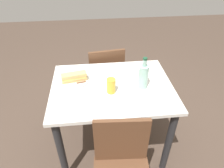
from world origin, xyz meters
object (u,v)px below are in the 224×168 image
(chair_far, at_px, (122,167))
(baguette_sandwich_near, at_px, (74,77))
(dining_table, at_px, (112,98))
(knife_near, at_px, (77,83))
(plate_near, at_px, (75,81))
(beer_glass, at_px, (111,86))
(olive_bowl, at_px, (136,69))
(water_bottle, at_px, (143,76))
(chair_near, at_px, (106,75))

(chair_far, relative_size, baguette_sandwich_near, 3.86)
(dining_table, relative_size, knife_near, 5.73)
(dining_table, height_order, plate_near, plate_near)
(beer_glass, relative_size, olive_bowl, 1.18)
(baguette_sandwich_near, distance_m, knife_near, 0.06)
(dining_table, distance_m, water_bottle, 0.35)
(olive_bowl, bearing_deg, dining_table, 40.98)
(olive_bowl, bearing_deg, chair_near, -54.00)
(chair_near, bearing_deg, baguette_sandwich_near, 57.40)
(dining_table, bearing_deg, water_bottle, 170.54)
(water_bottle, bearing_deg, baguette_sandwich_near, -13.87)
(plate_near, bearing_deg, dining_table, 162.75)
(knife_near, relative_size, water_bottle, 0.64)
(chair_far, xyz_separation_m, beer_glass, (0.02, -0.50, 0.34))
(plate_near, bearing_deg, beer_glass, 149.52)
(baguette_sandwich_near, height_order, olive_bowl, baguette_sandwich_near)
(plate_near, height_order, baguette_sandwich_near, baguette_sandwich_near)
(plate_near, height_order, olive_bowl, olive_bowl)
(chair_far, distance_m, beer_glass, 0.61)
(baguette_sandwich_near, xyz_separation_m, beer_glass, (-0.30, 0.18, 0.01))
(baguette_sandwich_near, xyz_separation_m, olive_bowl, (-0.57, -0.12, -0.03))
(knife_near, distance_m, beer_glass, 0.31)
(olive_bowl, bearing_deg, baguette_sandwich_near, 12.10)
(baguette_sandwich_near, bearing_deg, plate_near, 0.00)
(plate_near, xyz_separation_m, beer_glass, (-0.30, 0.18, 0.05))
(baguette_sandwich_near, xyz_separation_m, knife_near, (-0.02, 0.05, -0.03))
(chair_near, height_order, olive_bowl, chair_near)
(chair_far, bearing_deg, dining_table, -89.43)
(chair_far, bearing_deg, plate_near, -64.60)
(knife_near, distance_m, water_bottle, 0.56)
(plate_near, height_order, beer_glass, beer_glass)
(chair_far, relative_size, beer_glass, 6.88)
(baguette_sandwich_near, distance_m, water_bottle, 0.59)
(dining_table, bearing_deg, chair_far, 90.57)
(dining_table, xyz_separation_m, baguette_sandwich_near, (0.32, -0.10, 0.18))
(chair_far, xyz_separation_m, chair_near, (0.01, -1.16, 0.00))
(knife_near, bearing_deg, plate_near, -67.71)
(dining_table, distance_m, olive_bowl, 0.37)
(baguette_sandwich_near, bearing_deg, knife_near, 112.29)
(dining_table, xyz_separation_m, plate_near, (0.32, -0.10, 0.14))
(olive_bowl, bearing_deg, chair_far, 72.79)
(beer_glass, bearing_deg, knife_near, -24.15)
(baguette_sandwich_near, height_order, knife_near, baguette_sandwich_near)
(chair_far, relative_size, plate_near, 3.51)
(chair_near, height_order, baguette_sandwich_near, chair_near)
(plate_near, bearing_deg, olive_bowl, -167.90)
(knife_near, bearing_deg, olive_bowl, -162.42)
(knife_near, xyz_separation_m, water_bottle, (-0.55, 0.09, 0.09))
(dining_table, relative_size, olive_bowl, 9.68)
(dining_table, relative_size, beer_glass, 8.22)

